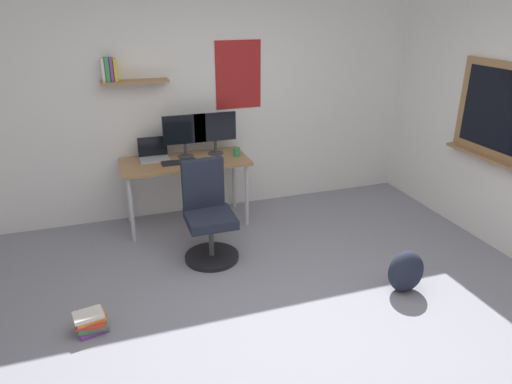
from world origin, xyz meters
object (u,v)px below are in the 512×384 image
at_px(office_chair, 208,218).
at_px(book_stack_on_floor, 91,322).
at_px(computer_mouse, 206,159).
at_px(backpack, 406,271).
at_px(monitor_primary, 184,133).
at_px(coffee_mug, 237,152).
at_px(keyboard, 180,162).
at_px(laptop, 154,154).
at_px(desk, 185,167).
at_px(monitor_secondary, 215,130).

bearing_deg(office_chair, book_stack_on_floor, -143.64).
distance_m(computer_mouse, backpack, 2.30).
relative_size(monitor_primary, coffee_mug, 5.04).
xyz_separation_m(monitor_primary, coffee_mug, (0.54, -0.13, -0.22)).
distance_m(keyboard, book_stack_on_floor, 1.93).
distance_m(backpack, book_stack_on_floor, 2.57).
height_order(office_chair, monitor_primary, monitor_primary).
distance_m(laptop, book_stack_on_floor, 2.03).
distance_m(desk, computer_mouse, 0.25).
bearing_deg(office_chair, desk, 94.48).
xyz_separation_m(laptop, coffee_mug, (0.87, -0.18, -0.01)).
height_order(keyboard, backpack, keyboard).
xyz_separation_m(monitor_secondary, computer_mouse, (-0.16, -0.18, -0.25)).
height_order(office_chair, book_stack_on_floor, office_chair).
xyz_separation_m(desk, laptop, (-0.30, 0.15, 0.13)).
bearing_deg(keyboard, monitor_secondary, 22.30).
distance_m(office_chair, keyboard, 0.80).
bearing_deg(laptop, desk, -26.25).
distance_m(desk, monitor_primary, 0.36).
bearing_deg(book_stack_on_floor, monitor_primary, 57.71).
bearing_deg(laptop, computer_mouse, -23.82).
relative_size(desk, backpack, 3.58).
bearing_deg(monitor_secondary, computer_mouse, -131.21).
bearing_deg(monitor_primary, coffee_mug, -13.49).
xyz_separation_m(laptop, monitor_secondary, (0.67, -0.05, 0.22)).
bearing_deg(monitor_primary, computer_mouse, -45.01).
relative_size(monitor_primary, keyboard, 1.25).
distance_m(office_chair, computer_mouse, 0.81).
relative_size(monitor_primary, backpack, 1.24).
distance_m(monitor_primary, monitor_secondary, 0.34).
bearing_deg(laptop, book_stack_on_floor, -112.91).
height_order(monitor_primary, backpack, monitor_primary).
height_order(backpack, book_stack_on_floor, backpack).
xyz_separation_m(desk, coffee_mug, (0.57, -0.03, 0.12)).
relative_size(monitor_secondary, backpack, 1.24).
xyz_separation_m(keyboard, book_stack_on_floor, (-0.98, -1.52, -0.67)).
xyz_separation_m(laptop, computer_mouse, (0.52, -0.23, -0.04)).
distance_m(monitor_secondary, book_stack_on_floor, 2.40).
bearing_deg(book_stack_on_floor, office_chair, 36.36).
bearing_deg(laptop, monitor_secondary, -4.10).
bearing_deg(book_stack_on_floor, backpack, -6.59).
distance_m(office_chair, monitor_primary, 1.07).
xyz_separation_m(office_chair, laptop, (-0.36, 0.94, 0.39)).
distance_m(office_chair, laptop, 1.08).
bearing_deg(backpack, keyboard, 130.88).
distance_m(laptop, backpack, 2.80).
bearing_deg(book_stack_on_floor, monitor_secondary, 50.34).
height_order(coffee_mug, backpack, coffee_mug).
distance_m(monitor_secondary, keyboard, 0.54).
relative_size(laptop, book_stack_on_floor, 1.22).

